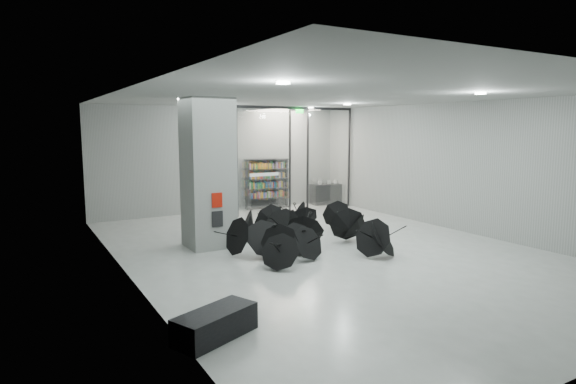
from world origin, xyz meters
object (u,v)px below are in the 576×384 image
bench (215,324)px  bookshelf (267,184)px  column (208,173)px  umbrella_cluster (305,235)px  shop_counter (327,194)px

bench → bookshelf: 12.05m
column → bench: 6.13m
bench → bookshelf: bearing=35.8°
bookshelf → umbrella_cluster: 6.51m
bench → shop_counter: shop_counter is taller
shop_counter → column: bearing=-144.9°
bookshelf → shop_counter: 2.77m
column → shop_counter: 8.37m
column → bench: column is taller
column → bench: size_ratio=2.98×
column → shop_counter: bearing=32.3°
bench → umbrella_cluster: bearing=21.5°
shop_counter → bench: bearing=-129.3°
bookshelf → umbrella_cluster: bookshelf is taller
bench → shop_counter: size_ratio=0.95×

